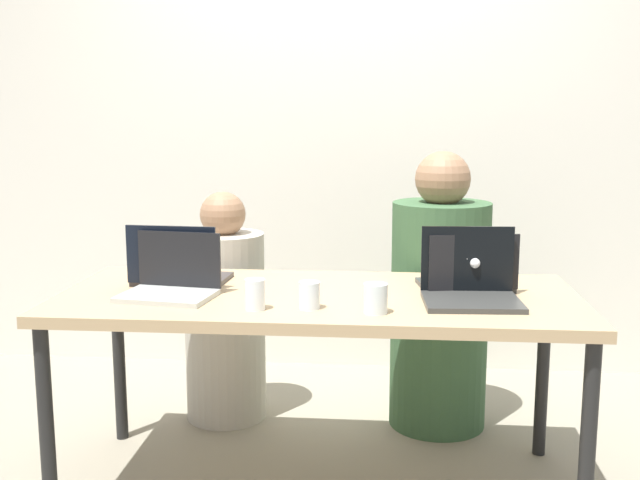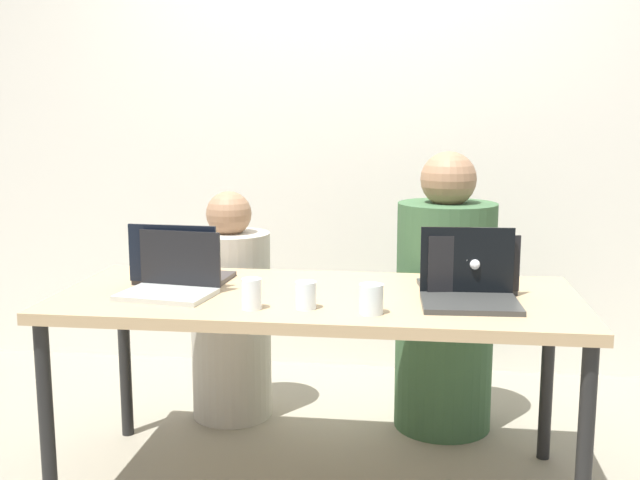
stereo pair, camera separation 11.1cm
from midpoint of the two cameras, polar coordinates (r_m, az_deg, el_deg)
back_wall at (r=4.00m, az=3.29°, el=6.98°), size 4.78×0.10×2.36m
desk at (r=2.68m, az=0.97°, el=-5.34°), size 1.84×0.78×0.73m
person_on_left at (r=3.40m, az=-5.87°, el=-5.91°), size 0.41×0.41×1.03m
person_on_right at (r=3.30m, az=10.44°, el=-5.08°), size 0.42×0.42×1.21m
laptop_back_left at (r=2.86m, az=-9.47°, el=-2.24°), size 0.35×0.28×0.23m
laptop_front_left at (r=2.68m, az=-10.11°, el=-3.13°), size 0.34×0.27×0.22m
laptop_back_right at (r=2.74m, az=12.37°, el=-2.91°), size 0.36×0.28×0.22m
laptop_front_right at (r=2.58m, az=12.49°, el=-3.56°), size 0.33×0.30×0.25m
water_glass_right at (r=2.40m, az=5.25°, el=-4.66°), size 0.08×0.08×0.10m
water_glass_center at (r=2.45m, az=0.21°, el=-4.37°), size 0.07×0.07×0.09m
water_glass_left at (r=2.45m, az=-3.94°, el=-4.28°), size 0.07×0.07×0.10m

